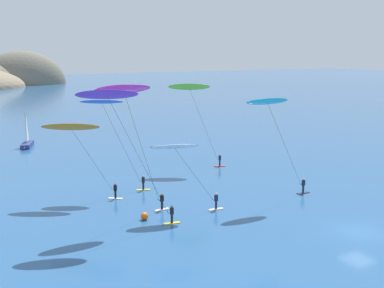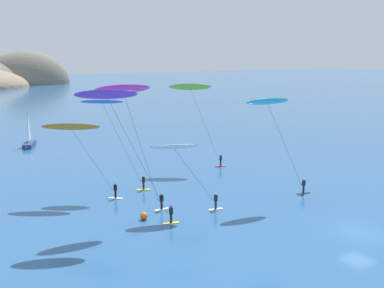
{
  "view_description": "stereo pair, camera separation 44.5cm",
  "coord_description": "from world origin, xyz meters",
  "px_view_note": "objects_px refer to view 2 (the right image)",
  "views": [
    {
      "loc": [
        -31.49,
        -26.7,
        15.12
      ],
      "look_at": [
        -7.39,
        15.88,
        5.69
      ],
      "focal_mm": 45.0,
      "sensor_mm": 36.0,
      "label": 1
    },
    {
      "loc": [
        -31.1,
        -26.92,
        15.12
      ],
      "look_at": [
        -7.39,
        15.88,
        5.69
      ],
      "focal_mm": 45.0,
      "sensor_mm": 36.0,
      "label": 2
    }
  ],
  "objects_px": {
    "kitesurfer_lime": "(192,92)",
    "marker_buoy": "(144,216)",
    "kitesurfer_blue": "(106,110)",
    "kitesurfer_purple": "(111,104)",
    "kitesurfer_magenta": "(126,99)",
    "kitesurfer_cyan": "(271,110)",
    "sailboat_near": "(29,143)",
    "kitesurfer_white": "(178,152)",
    "kitesurfer_orange": "(74,132)"
  },
  "relations": [
    {
      "from": "kitesurfer_purple",
      "to": "kitesurfer_orange",
      "type": "relative_size",
      "value": 1.5
    },
    {
      "from": "kitesurfer_blue",
      "to": "kitesurfer_magenta",
      "type": "relative_size",
      "value": 0.82
    },
    {
      "from": "sailboat_near",
      "to": "marker_buoy",
      "type": "bearing_deg",
      "value": -86.31
    },
    {
      "from": "kitesurfer_purple",
      "to": "kitesurfer_cyan",
      "type": "height_order",
      "value": "kitesurfer_purple"
    },
    {
      "from": "kitesurfer_blue",
      "to": "kitesurfer_cyan",
      "type": "relative_size",
      "value": 0.95
    },
    {
      "from": "kitesurfer_lime",
      "to": "kitesurfer_cyan",
      "type": "bearing_deg",
      "value": -90.15
    },
    {
      "from": "sailboat_near",
      "to": "kitesurfer_orange",
      "type": "distance_m",
      "value": 31.79
    },
    {
      "from": "kitesurfer_blue",
      "to": "kitesurfer_purple",
      "type": "bearing_deg",
      "value": -106.4
    },
    {
      "from": "kitesurfer_blue",
      "to": "marker_buoy",
      "type": "distance_m",
      "value": 13.73
    },
    {
      "from": "sailboat_near",
      "to": "marker_buoy",
      "type": "distance_m",
      "value": 40.51
    },
    {
      "from": "kitesurfer_blue",
      "to": "kitesurfer_purple",
      "type": "relative_size",
      "value": 0.84
    },
    {
      "from": "sailboat_near",
      "to": "kitesurfer_white",
      "type": "xyz_separation_m",
      "value": [
        6.23,
        -40.25,
        5.26
      ]
    },
    {
      "from": "kitesurfer_blue",
      "to": "kitesurfer_white",
      "type": "height_order",
      "value": "kitesurfer_blue"
    },
    {
      "from": "sailboat_near",
      "to": "kitesurfer_purple",
      "type": "bearing_deg",
      "value": -90.45
    },
    {
      "from": "kitesurfer_lime",
      "to": "marker_buoy",
      "type": "bearing_deg",
      "value": -131.12
    },
    {
      "from": "kitesurfer_cyan",
      "to": "kitesurfer_lime",
      "type": "bearing_deg",
      "value": 89.85
    },
    {
      "from": "marker_buoy",
      "to": "kitesurfer_blue",
      "type": "bearing_deg",
      "value": 88.12
    },
    {
      "from": "kitesurfer_cyan",
      "to": "kitesurfer_white",
      "type": "relative_size",
      "value": 1.49
    },
    {
      "from": "kitesurfer_purple",
      "to": "kitesurfer_cyan",
      "type": "relative_size",
      "value": 1.14
    },
    {
      "from": "kitesurfer_purple",
      "to": "marker_buoy",
      "type": "relative_size",
      "value": 17.34
    },
    {
      "from": "sailboat_near",
      "to": "kitesurfer_purple",
      "type": "xyz_separation_m",
      "value": [
        -0.32,
        -40.89,
        10.15
      ]
    },
    {
      "from": "kitesurfer_cyan",
      "to": "kitesurfer_lime",
      "type": "distance_m",
      "value": 16.47
    },
    {
      "from": "kitesurfer_purple",
      "to": "marker_buoy",
      "type": "bearing_deg",
      "value": 8.95
    },
    {
      "from": "kitesurfer_orange",
      "to": "kitesurfer_white",
      "type": "relative_size",
      "value": 1.13
    },
    {
      "from": "kitesurfer_lime",
      "to": "kitesurfer_white",
      "type": "distance_m",
      "value": 19.25
    },
    {
      "from": "kitesurfer_blue",
      "to": "sailboat_near",
      "type": "bearing_deg",
      "value": 95.68
    },
    {
      "from": "kitesurfer_purple",
      "to": "kitesurfer_lime",
      "type": "xyz_separation_m",
      "value": [
        16.85,
        16.41,
        -0.89
      ]
    },
    {
      "from": "kitesurfer_purple",
      "to": "sailboat_near",
      "type": "bearing_deg",
      "value": 89.55
    },
    {
      "from": "kitesurfer_purple",
      "to": "kitesurfer_cyan",
      "type": "distance_m",
      "value": 16.88
    },
    {
      "from": "marker_buoy",
      "to": "kitesurfer_purple",
      "type": "bearing_deg",
      "value": -171.05
    },
    {
      "from": "sailboat_near",
      "to": "marker_buoy",
      "type": "height_order",
      "value": "sailboat_near"
    },
    {
      "from": "kitesurfer_magenta",
      "to": "kitesurfer_purple",
      "type": "height_order",
      "value": "kitesurfer_magenta"
    },
    {
      "from": "sailboat_near",
      "to": "kitesurfer_purple",
      "type": "distance_m",
      "value": 42.13
    },
    {
      "from": "kitesurfer_blue",
      "to": "kitesurfer_cyan",
      "type": "xyz_separation_m",
      "value": [
        13.53,
        -11.19,
        0.32
      ]
    },
    {
      "from": "kitesurfer_blue",
      "to": "kitesurfer_orange",
      "type": "height_order",
      "value": "kitesurfer_blue"
    },
    {
      "from": "kitesurfer_blue",
      "to": "kitesurfer_magenta",
      "type": "distance_m",
      "value": 9.2
    },
    {
      "from": "kitesurfer_magenta",
      "to": "sailboat_near",
      "type": "bearing_deg",
      "value": 92.77
    },
    {
      "from": "kitesurfer_white",
      "to": "marker_buoy",
      "type": "distance_m",
      "value": 6.63
    },
    {
      "from": "kitesurfer_blue",
      "to": "marker_buoy",
      "type": "bearing_deg",
      "value": -91.88
    },
    {
      "from": "kitesurfer_magenta",
      "to": "kitesurfer_cyan",
      "type": "distance_m",
      "value": 14.88
    },
    {
      "from": "kitesurfer_blue",
      "to": "kitesurfer_cyan",
      "type": "distance_m",
      "value": 17.56
    },
    {
      "from": "kitesurfer_magenta",
      "to": "marker_buoy",
      "type": "height_order",
      "value": "kitesurfer_magenta"
    },
    {
      "from": "kitesurfer_blue",
      "to": "kitesurfer_orange",
      "type": "distance_m",
      "value": 4.55
    },
    {
      "from": "kitesurfer_orange",
      "to": "kitesurfer_purple",
      "type": "bearing_deg",
      "value": -86.37
    },
    {
      "from": "kitesurfer_white",
      "to": "marker_buoy",
      "type": "bearing_deg",
      "value": -177.12
    },
    {
      "from": "sailboat_near",
      "to": "kitesurfer_white",
      "type": "height_order",
      "value": "kitesurfer_white"
    },
    {
      "from": "kitesurfer_orange",
      "to": "kitesurfer_lime",
      "type": "height_order",
      "value": "kitesurfer_lime"
    },
    {
      "from": "kitesurfer_cyan",
      "to": "kitesurfer_lime",
      "type": "relative_size",
      "value": 0.95
    },
    {
      "from": "kitesurfer_magenta",
      "to": "kitesurfer_orange",
      "type": "height_order",
      "value": "kitesurfer_magenta"
    },
    {
      "from": "kitesurfer_lime",
      "to": "marker_buoy",
      "type": "distance_m",
      "value": 23.23
    }
  ]
}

